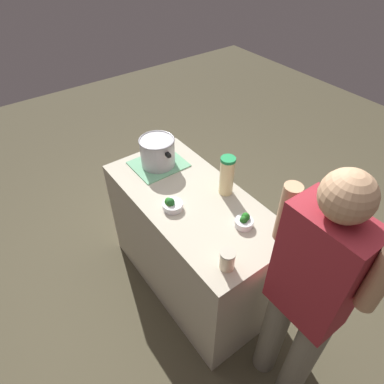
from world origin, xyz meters
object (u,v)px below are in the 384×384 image
object	(u,v)px
mason_jar	(227,260)
lemonade_pitcher	(227,176)
broccoli_bowl_front	(244,221)
person_cook	(306,298)
broccoli_bowl_center	(171,204)
cooking_pot	(157,151)

from	to	relation	value
mason_jar	lemonade_pitcher	bearing A→B (deg)	140.03
lemonade_pitcher	mason_jar	distance (m)	0.59
mason_jar	broccoli_bowl_front	distance (m)	0.32
broccoli_bowl_front	person_cook	world-z (taller)	person_cook
person_cook	broccoli_bowl_center	bearing A→B (deg)	-170.18
mason_jar	broccoli_bowl_center	world-z (taller)	mason_jar
person_cook	lemonade_pitcher	bearing A→B (deg)	165.70
broccoli_bowl_front	mason_jar	bearing A→B (deg)	-58.89
mason_jar	broccoli_bowl_front	world-z (taller)	mason_jar
cooking_pot	broccoli_bowl_front	bearing A→B (deg)	6.20
mason_jar	broccoli_bowl_center	size ratio (longest dim) A/B	0.93
cooking_pot	broccoli_bowl_center	distance (m)	0.46
lemonade_pitcher	broccoli_bowl_front	bearing A→B (deg)	-20.33
mason_jar	person_cook	size ratio (longest dim) A/B	0.07
mason_jar	broccoli_bowl_center	bearing A→B (deg)	178.60
lemonade_pitcher	person_cook	distance (m)	0.85
lemonade_pitcher	broccoli_bowl_front	size ratio (longest dim) A/B	2.50
mason_jar	broccoli_bowl_front	bearing A→B (deg)	121.11
lemonade_pitcher	broccoli_bowl_center	world-z (taller)	lemonade_pitcher
mason_jar	broccoli_bowl_front	size ratio (longest dim) A/B	1.08
mason_jar	broccoli_bowl_front	xyz separation A→B (m)	(-0.16, 0.27, -0.03)
broccoli_bowl_center	person_cook	size ratio (longest dim) A/B	0.08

